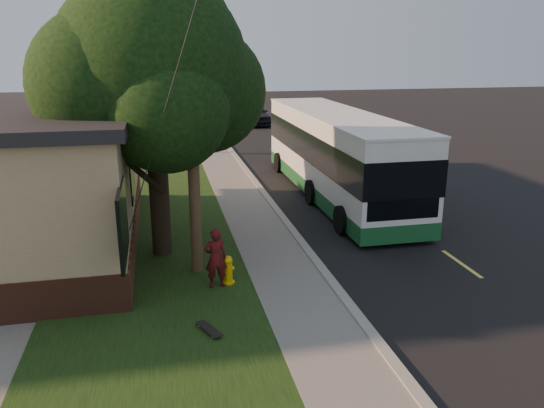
{
  "coord_description": "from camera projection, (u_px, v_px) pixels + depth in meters",
  "views": [
    {
      "loc": [
        -4.15,
        -12.36,
        5.87
      ],
      "look_at": [
        -1.03,
        1.99,
        1.5
      ],
      "focal_mm": 35.0,
      "sensor_mm": 36.0,
      "label": 1
    }
  ],
  "objects": [
    {
      "name": "traffic_signal",
      "position": [
        210.0,
        80.0,
        45.13
      ],
      "size": [
        0.18,
        0.22,
        5.5
      ],
      "color": "#2D2D30",
      "rests_on": "ground"
    },
    {
      "name": "grass_verge",
      "position": [
        152.0,
        190.0,
        22.53
      ],
      "size": [
        5.0,
        80.0,
        0.07
      ],
      "primitive_type": "cube",
      "color": "black",
      "rests_on": "ground"
    },
    {
      "name": "bare_tree_near",
      "position": [
        168.0,
        116.0,
        29.62
      ],
      "size": [
        1.38,
        1.21,
        4.31
      ],
      "color": "black",
      "rests_on": "grass_verge"
    },
    {
      "name": "leafy_tree",
      "position": [
        153.0,
        74.0,
        14.25
      ],
      "size": [
        6.3,
        6.0,
        7.8
      ],
      "color": "black",
      "rests_on": "grass_verge"
    },
    {
      "name": "skateboard_main",
      "position": [
        209.0,
        329.0,
        11.21
      ],
      "size": [
        0.53,
        0.83,
        0.08
      ],
      "color": "black",
      "rests_on": "grass_verge"
    },
    {
      "name": "utility_pole",
      "position": [
        190.0,
        99.0,
        13.03
      ],
      "size": [
        2.86,
        3.21,
        9.07
      ],
      "color": "#473321",
      "rests_on": "ground"
    },
    {
      "name": "curb",
      "position": [
        256.0,
        183.0,
        23.44
      ],
      "size": [
        0.25,
        80.0,
        0.12
      ],
      "primitive_type": "cube",
      "color": "gray",
      "rests_on": "ground"
    },
    {
      "name": "road",
      "position": [
        342.0,
        180.0,
        24.27
      ],
      "size": [
        8.0,
        80.0,
        0.01
      ],
      "primitive_type": "cube",
      "color": "black",
      "rests_on": "ground"
    },
    {
      "name": "skateboarder",
      "position": [
        216.0,
        258.0,
        13.13
      ],
      "size": [
        0.58,
        0.4,
        1.54
      ],
      "primitive_type": "imported",
      "rotation": [
        0.0,
        0.0,
        3.2
      ],
      "color": "#4F0F12",
      "rests_on": "grass_verge"
    },
    {
      "name": "sidewalk",
      "position": [
        234.0,
        185.0,
        23.24
      ],
      "size": [
        2.0,
        80.0,
        0.08
      ],
      "primitive_type": "cube",
      "color": "slate",
      "rests_on": "ground"
    },
    {
      "name": "bare_tree_far",
      "position": [
        170.0,
        99.0,
        41.01
      ],
      "size": [
        1.38,
        1.21,
        4.03
      ],
      "color": "black",
      "rests_on": "grass_verge"
    },
    {
      "name": "ground",
      "position": [
        326.0,
        276.0,
        14.09
      ],
      "size": [
        120.0,
        120.0,
        0.0
      ],
      "primitive_type": "plane",
      "color": "black",
      "rests_on": "ground"
    },
    {
      "name": "transit_bus",
      "position": [
        336.0,
        152.0,
        21.3
      ],
      "size": [
        2.88,
        12.48,
        3.38
      ],
      "color": "silver",
      "rests_on": "ground"
    },
    {
      "name": "distant_car",
      "position": [
        253.0,
        113.0,
        41.39
      ],
      "size": [
        2.24,
        5.1,
        1.71
      ],
      "primitive_type": "imported",
      "rotation": [
        0.0,
        0.0,
        0.05
      ],
      "color": "black",
      "rests_on": "ground"
    },
    {
      "name": "fire_hydrant",
      "position": [
        228.0,
        270.0,
        13.44
      ],
      "size": [
        0.32,
        0.32,
        0.74
      ],
      "color": "yellow",
      "rests_on": "grass_verge"
    }
  ]
}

